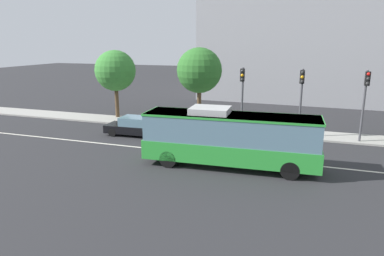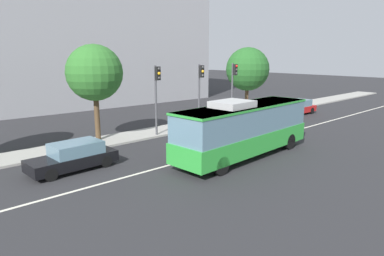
{
  "view_description": "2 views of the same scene",
  "coord_description": "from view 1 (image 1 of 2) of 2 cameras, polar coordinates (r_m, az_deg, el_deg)",
  "views": [
    {
      "loc": [
        2.97,
        -20.64,
        7.09
      ],
      "look_at": [
        -3.91,
        -0.23,
        1.75
      ],
      "focal_mm": 32.59,
      "sensor_mm": 36.0,
      "label": 1
    },
    {
      "loc": [
        -16.51,
        -14.05,
        5.99
      ],
      "look_at": [
        -3.6,
        0.11,
        1.82
      ],
      "focal_mm": 31.85,
      "sensor_mm": 36.0,
      "label": 2
    }
  ],
  "objects": [
    {
      "name": "ground_plane",
      "position": [
        22.02,
        9.92,
        -5.07
      ],
      "size": [
        160.0,
        160.0,
        0.0
      ],
      "primitive_type": "plane",
      "color": "#28282B"
    },
    {
      "name": "sidewalk_kerb",
      "position": [
        28.59,
        12.09,
        -0.6
      ],
      "size": [
        80.0,
        2.78,
        0.14
      ],
      "primitive_type": "cube",
      "color": "#9E9B93",
      "rests_on": "ground_plane"
    },
    {
      "name": "lane_centre_line",
      "position": [
        22.02,
        9.92,
        -5.05
      ],
      "size": [
        76.0,
        0.16,
        0.01
      ],
      "primitive_type": "cube",
      "color": "silver",
      "rests_on": "ground_plane"
    },
    {
      "name": "transit_bus",
      "position": [
        20.07,
        6.21,
        -1.41
      ],
      "size": [
        10.11,
        2.99,
        3.46
      ],
      "rotation": [
        0.0,
        0.0,
        0.05
      ],
      "color": "green",
      "rests_on": "ground_plane"
    },
    {
      "name": "sedan_black",
      "position": [
        27.34,
        -9.21,
        0.28
      ],
      "size": [
        4.56,
        1.96,
        1.46
      ],
      "rotation": [
        0.0,
        0.0,
        3.18
      ],
      "color": "black",
      "rests_on": "ground_plane"
    },
    {
      "name": "traffic_light_near_corner",
      "position": [
        27.07,
        8.22,
        6.3
      ],
      "size": [
        0.33,
        0.62,
        5.2
      ],
      "rotation": [
        0.0,
        0.0,
        -1.53
      ],
      "color": "#47474C",
      "rests_on": "ground_plane"
    },
    {
      "name": "traffic_light_mid_block",
      "position": [
        26.64,
        17.45,
        5.68
      ],
      "size": [
        0.33,
        0.62,
        5.2
      ],
      "rotation": [
        0.0,
        0.0,
        -1.62
      ],
      "color": "#47474C",
      "rests_on": "ground_plane"
    },
    {
      "name": "traffic_light_far_corner",
      "position": [
        27.04,
        26.49,
        4.98
      ],
      "size": [
        0.33,
        0.62,
        5.2
      ],
      "rotation": [
        0.0,
        0.0,
        -1.52
      ],
      "color": "#47474C",
      "rests_on": "ground_plane"
    },
    {
      "name": "street_tree_kerbside_left",
      "position": [
        29.45,
        1.21,
        9.37
      ],
      "size": [
        3.78,
        3.78,
        6.67
      ],
      "color": "#4C3823",
      "rests_on": "ground_plane"
    },
    {
      "name": "street_tree_kerbside_centre",
      "position": [
        33.38,
        -12.44,
        9.12
      ],
      "size": [
        3.76,
        3.76,
        6.38
      ],
      "color": "#4C3823",
      "rests_on": "ground_plane"
    },
    {
      "name": "office_block_background",
      "position": [
        48.58,
        20.58,
        18.78
      ],
      "size": [
        28.42,
        16.02,
        23.8
      ],
      "rotation": [
        0.0,
        0.0,
        -0.04
      ],
      "color": "#939399",
      "rests_on": "ground_plane"
    }
  ]
}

